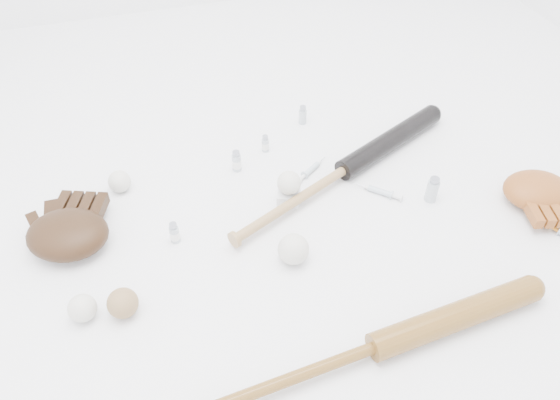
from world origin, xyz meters
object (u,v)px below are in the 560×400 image
object	(u,v)px
bat_dark	(345,170)
pedestal	(289,196)
bat_wood	(376,347)
glove_dark	(67,234)

from	to	relation	value
bat_dark	pedestal	xyz separation A→B (m)	(-0.19, -0.05, -0.02)
bat_wood	pedestal	bearing A→B (deg)	88.50
bat_wood	glove_dark	distance (m)	0.85
pedestal	glove_dark	bearing A→B (deg)	179.23
pedestal	bat_dark	bearing A→B (deg)	13.11
glove_dark	pedestal	size ratio (longest dim) A/B	4.01
bat_wood	bat_dark	bearing A→B (deg)	69.75
bat_wood	glove_dark	bearing A→B (deg)	135.12
bat_dark	pedestal	bearing A→B (deg)	168.60
bat_dark	pedestal	world-z (taller)	bat_dark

